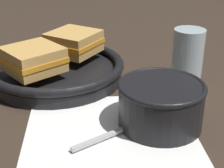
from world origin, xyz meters
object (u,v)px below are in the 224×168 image
object	(u,v)px
sandwich_near_left	(74,42)
sandwich_near_right	(33,59)
skillet	(56,70)
soup_bowl	(161,102)
spoon	(135,124)
drinking_glass	(187,58)

from	to	relation	value
sandwich_near_left	sandwich_near_right	distance (m)	0.12
skillet	soup_bowl	bearing A→B (deg)	-48.25
spoon	sandwich_near_right	size ratio (longest dim) A/B	1.10
soup_bowl	drinking_glass	bearing A→B (deg)	59.85
skillet	drinking_glass	distance (m)	0.27
skillet	sandwich_near_right	size ratio (longest dim) A/B	2.72
sandwich_near_left	drinking_glass	world-z (taller)	drinking_glass
spoon	skillet	world-z (taller)	skillet
soup_bowl	sandwich_near_left	xyz separation A→B (m)	(-0.14, 0.25, 0.02)
sandwich_near_left	spoon	bearing A→B (deg)	-69.22
soup_bowl	drinking_glass	size ratio (longest dim) A/B	1.19
skillet	sandwich_near_left	size ratio (longest dim) A/B	2.73
spoon	soup_bowl	bearing A→B (deg)	-20.69
skillet	drinking_glass	size ratio (longest dim) A/B	3.22
spoon	skillet	distance (m)	0.25
soup_bowl	sandwich_near_right	bearing A→B (deg)	144.81
sandwich_near_left	sandwich_near_right	xyz separation A→B (m)	(-0.08, -0.09, 0.00)
spoon	sandwich_near_left	world-z (taller)	sandwich_near_left
spoon	sandwich_near_left	bearing A→B (deg)	80.31
sandwich_near_right	drinking_glass	distance (m)	0.30
spoon	sandwich_near_right	world-z (taller)	sandwich_near_right
sandwich_near_right	drinking_glass	bearing A→B (deg)	-0.75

